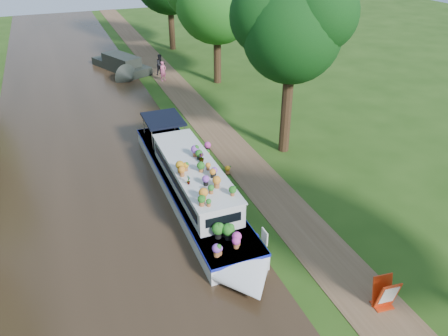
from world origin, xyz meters
TOP-DOWN VIEW (x-y plane):
  - ground at (0.00, 0.00)m, footprint 100.00×100.00m
  - canal_water at (-6.00, 0.00)m, footprint 10.00×100.00m
  - towpath at (1.20, 0.00)m, footprint 2.20×100.00m
  - plant_boat at (-2.25, -0.03)m, footprint 2.29×13.52m
  - tree_near_overhang at (3.79, 3.06)m, footprint 5.52×5.28m
  - second_boat at (-1.84, 20.60)m, footprint 4.22×7.32m
  - sandwich_board at (1.51, -8.02)m, footprint 0.71×0.61m
  - pedestrian_pink at (0.71, 16.84)m, footprint 0.65×0.55m
  - pedestrian_dark at (0.91, 18.39)m, footprint 0.97×0.87m
  - verge_plant at (0.05, 1.84)m, footprint 0.42×0.38m

SIDE VIEW (x-z plane):
  - ground at x=0.00m, z-range 0.00..0.00m
  - canal_water at x=-6.00m, z-range 0.00..0.02m
  - towpath at x=1.20m, z-range 0.00..0.03m
  - verge_plant at x=0.05m, z-range 0.00..0.40m
  - sandwich_board at x=1.51m, z-range -0.02..1.08m
  - second_boat at x=-1.84m, z-range -0.12..1.20m
  - pedestrian_pink at x=0.71m, z-range 0.03..1.53m
  - plant_boat at x=-2.25m, z-range -0.29..1.99m
  - pedestrian_dark at x=0.91m, z-range 0.03..1.68m
  - tree_near_overhang at x=3.79m, z-range 2.11..11.10m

